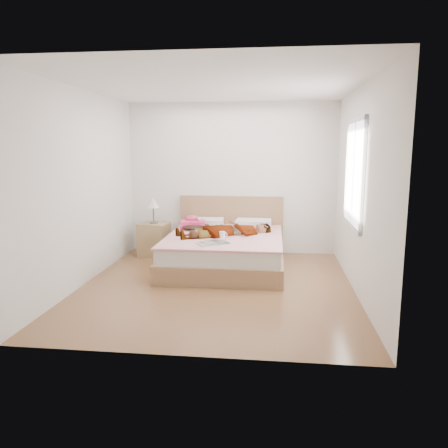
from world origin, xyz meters
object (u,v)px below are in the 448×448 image
object	(u,v)px
phone	(199,219)
bed	(225,249)
magazine	(214,243)
plush_toy	(193,234)
woman	(227,228)
coffee_mug	(222,235)
nightstand	(154,237)
towel	(193,223)

from	to	relation	value
phone	bed	distance (m)	0.72
magazine	plush_toy	world-z (taller)	plush_toy
woman	bed	world-z (taller)	bed
phone	coffee_mug	world-z (taller)	phone
coffee_mug	plush_toy	world-z (taller)	plush_toy
woman	nightstand	world-z (taller)	nightstand
phone	magazine	world-z (taller)	phone
magazine	nightstand	distance (m)	1.72
bed	magazine	world-z (taller)	bed
coffee_mug	magazine	bearing A→B (deg)	-99.93
woman	magazine	distance (m)	0.67
phone	nightstand	size ratio (longest dim) A/B	0.09
magazine	woman	bearing A→B (deg)	81.13
magazine	bed	bearing A→B (deg)	83.58
coffee_mug	phone	bearing A→B (deg)	125.08
phone	nightstand	distance (m)	0.90
woman	towel	world-z (taller)	same
bed	plush_toy	world-z (taller)	bed
coffee_mug	nightstand	size ratio (longest dim) A/B	0.13
coffee_mug	nightstand	distance (m)	1.53
coffee_mug	plush_toy	xyz separation A→B (m)	(-0.42, -0.08, 0.01)
bed	magazine	distance (m)	0.75
towel	nightstand	distance (m)	0.74
towel	magazine	bearing A→B (deg)	-65.36
bed	coffee_mug	size ratio (longest dim) A/B	15.97
phone	coffee_mug	distance (m)	0.82
bed	magazine	xyz separation A→B (m)	(-0.08, -0.70, 0.24)
coffee_mug	woman	bearing A→B (deg)	82.72
phone	nightstand	bearing A→B (deg)	141.93
towel	nightstand	xyz separation A→B (m)	(-0.69, 0.08, -0.27)
bed	plush_toy	bearing A→B (deg)	-138.03
woman	phone	bearing A→B (deg)	-155.91
towel	coffee_mug	world-z (taller)	towel
bed	towel	size ratio (longest dim) A/B	4.67
phone	towel	world-z (taller)	towel
bed	coffee_mug	xyz separation A→B (m)	(-0.01, -0.31, 0.29)
phone	magazine	distance (m)	1.14
towel	bed	bearing A→B (deg)	-35.51
woman	coffee_mug	world-z (taller)	woman
bed	coffee_mug	distance (m)	0.42
bed	towel	world-z (taller)	bed
bed	plush_toy	distance (m)	0.65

